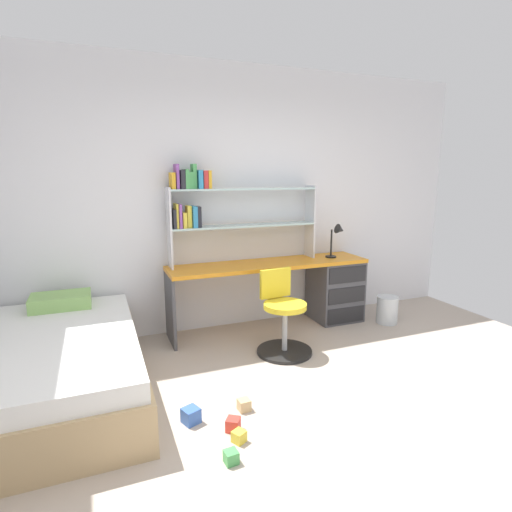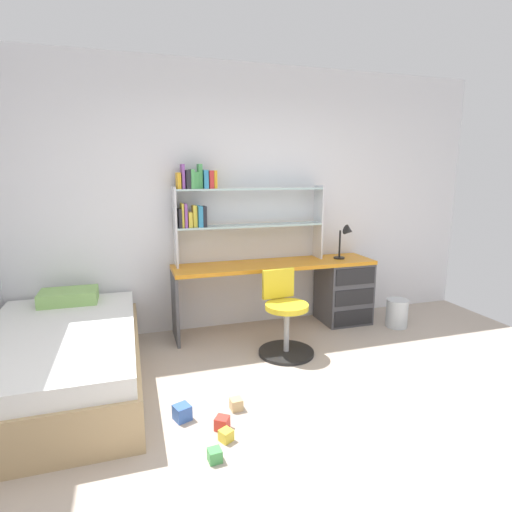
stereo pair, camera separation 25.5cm
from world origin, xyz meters
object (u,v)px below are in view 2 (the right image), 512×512
object	(u,v)px
desk	(325,287)
toy_block_red_0	(222,423)
toy_block_yellow_1	(226,435)
toy_block_green_4	(215,455)
bed_platform	(60,360)
toy_block_blue_2	(182,412)
toy_block_natural_3	(236,404)
waste_bin	(397,313)
swivel_chair	(285,322)
bookshelf_hutch	(225,205)
desk_lamp	(347,236)

from	to	relation	value
desk	toy_block_red_0	xyz separation A→B (m)	(-1.54, -1.58, -0.38)
toy_block_yellow_1	toy_block_red_0	bearing A→B (deg)	88.53
toy_block_yellow_1	toy_block_green_4	size ratio (longest dim) A/B	0.97
bed_platform	toy_block_blue_2	distance (m)	1.11
toy_block_natural_3	waste_bin	bearing A→B (deg)	26.40
desk	swivel_chair	xyz separation A→B (m)	(-0.71, -0.60, -0.11)
toy_block_blue_2	toy_block_natural_3	size ratio (longest dim) A/B	1.27
bookshelf_hutch	swivel_chair	distance (m)	1.34
toy_block_green_4	waste_bin	bearing A→B (deg)	32.91
bed_platform	waste_bin	bearing A→B (deg)	6.11
toy_block_red_0	toy_block_blue_2	size ratio (longest dim) A/B	0.81
swivel_chair	bed_platform	world-z (taller)	swivel_chair
desk_lamp	toy_block_yellow_1	distance (m)	2.61
toy_block_yellow_1	waste_bin	bearing A→B (deg)	31.18
desk_lamp	toy_block_blue_2	size ratio (longest dim) A/B	3.66
swivel_chair	bed_platform	distance (m)	1.91
toy_block_blue_2	toy_block_red_0	bearing A→B (deg)	-38.01
desk	toy_block_blue_2	world-z (taller)	desk
toy_block_yellow_1	toy_block_green_4	world-z (taller)	toy_block_green_4
desk	desk_lamp	world-z (taller)	desk_lamp
toy_block_natural_3	toy_block_green_4	size ratio (longest dim) A/B	1.08
bed_platform	toy_block_red_0	xyz separation A→B (m)	(1.08, -0.88, -0.20)
bed_platform	toy_block_natural_3	size ratio (longest dim) A/B	23.59
desk	waste_bin	bearing A→B (deg)	-26.00
toy_block_natural_3	toy_block_blue_2	bearing A→B (deg)	-178.97
swivel_chair	bed_platform	bearing A→B (deg)	-177.02
swivel_chair	toy_block_blue_2	distance (m)	1.35
toy_block_yellow_1	toy_block_green_4	xyz separation A→B (m)	(-0.11, -0.16, 0.00)
desk_lamp	toy_block_yellow_1	world-z (taller)	desk_lamp
swivel_chair	toy_block_yellow_1	bearing A→B (deg)	-126.83
desk_lamp	toy_block_red_0	distance (m)	2.52
waste_bin	toy_block_red_0	xyz separation A→B (m)	(-2.25, -1.24, -0.11)
toy_block_red_0	toy_block_yellow_1	distance (m)	0.13
bookshelf_hutch	toy_block_red_0	size ratio (longest dim) A/B	18.68
bookshelf_hutch	toy_block_yellow_1	bearing A→B (deg)	-103.32
waste_bin	toy_block_natural_3	bearing A→B (deg)	-153.60
toy_block_green_4	bed_platform	bearing A→B (deg)	129.77
desk	toy_block_yellow_1	world-z (taller)	desk
desk_lamp	bed_platform	distance (m)	3.01
bookshelf_hutch	toy_block_blue_2	bearing A→B (deg)	-113.71
bookshelf_hutch	toy_block_red_0	xyz separation A→B (m)	(-0.43, -1.72, -1.31)
toy_block_green_4	toy_block_red_0	bearing A→B (deg)	69.29
desk_lamp	toy_block_natural_3	world-z (taller)	desk_lamp
waste_bin	toy_block_red_0	world-z (taller)	waste_bin
toy_block_yellow_1	toy_block_green_4	distance (m)	0.19
desk_lamp	swivel_chair	world-z (taller)	desk_lamp
bed_platform	toy_block_blue_2	bearing A→B (deg)	-39.41
toy_block_red_0	bookshelf_hutch	bearing A→B (deg)	75.84
toy_block_yellow_1	toy_block_blue_2	bearing A→B (deg)	127.00
swivel_chair	toy_block_red_0	size ratio (longest dim) A/B	9.15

